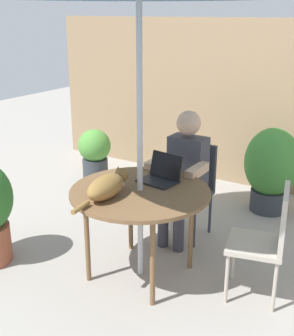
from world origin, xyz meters
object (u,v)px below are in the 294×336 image
(chair_occupied, at_px, (191,182))
(laptop, at_px, (162,173))
(person_seated, at_px, (184,170))
(potted_plant_near_fence, at_px, (272,167))
(chair_empty, at_px, (268,235))
(potted_plant_corner, at_px, (95,152))
(cat, at_px, (108,186))
(patio_table, at_px, (140,197))

(chair_occupied, relative_size, laptop, 2.67)
(person_seated, xyz_separation_m, potted_plant_near_fence, (0.49, 1.06, -0.19))
(laptop, bearing_deg, chair_empty, -2.04)
(person_seated, bearing_deg, potted_plant_corner, 154.32)
(chair_occupied, relative_size, potted_plant_corner, 1.36)
(chair_occupied, xyz_separation_m, potted_plant_corner, (-1.71, 0.66, -0.16))
(cat, bearing_deg, potted_plant_near_fence, 72.97)
(person_seated, bearing_deg, cat, -97.88)
(person_seated, height_order, potted_plant_near_fence, person_seated)
(cat, distance_m, potted_plant_corner, 2.43)
(chair_empty, height_order, laptop, laptop)
(person_seated, height_order, potted_plant_corner, person_seated)
(laptop, xyz_separation_m, potted_plant_corner, (-1.75, 1.28, -0.45))
(chair_occupied, height_order, cat, cat)
(chair_occupied, xyz_separation_m, potted_plant_near_fence, (0.49, 0.91, -0.02))
(chair_occupied, distance_m, chair_empty, 1.16)
(chair_empty, bearing_deg, potted_plant_corner, 153.69)
(chair_empty, relative_size, person_seated, 0.72)
(patio_table, height_order, laptop, laptop)
(chair_empty, height_order, potted_plant_corner, chair_empty)
(potted_plant_corner, bearing_deg, chair_occupied, -21.24)
(patio_table, xyz_separation_m, potted_plant_near_fence, (0.49, 1.79, -0.19))
(chair_empty, xyz_separation_m, potted_plant_near_fence, (-0.47, 1.56, -0.02))
(potted_plant_near_fence, bearing_deg, person_seated, -114.64)
(cat, xyz_separation_m, potted_plant_corner, (-1.57, 1.79, -0.47))
(laptop, distance_m, potted_plant_near_fence, 1.62)
(patio_table, height_order, chair_occupied, chair_occupied)
(person_seated, bearing_deg, potted_plant_near_fence, 65.36)
(patio_table, relative_size, person_seated, 0.90)
(chair_empty, height_order, cat, cat)
(potted_plant_near_fence, xyz_separation_m, potted_plant_corner, (-2.19, -0.24, -0.14))
(person_seated, xyz_separation_m, laptop, (0.04, -0.46, 0.12))
(chair_occupied, bearing_deg, person_seated, -90.00)
(patio_table, height_order, potted_plant_corner, patio_table)
(laptop, bearing_deg, chair_occupied, 93.73)
(chair_occupied, xyz_separation_m, cat, (-0.13, -1.12, 0.31))
(chair_empty, distance_m, cat, 1.23)
(person_seated, distance_m, potted_plant_corner, 1.92)
(potted_plant_corner, bearing_deg, chair_empty, -26.31)
(chair_occupied, height_order, potted_plant_near_fence, potted_plant_near_fence)
(patio_table, distance_m, person_seated, 0.73)
(person_seated, bearing_deg, chair_occupied, 90.00)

